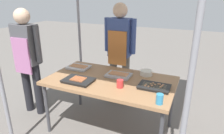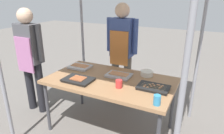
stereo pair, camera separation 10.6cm
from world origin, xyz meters
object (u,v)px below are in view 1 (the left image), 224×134
at_px(tray_pork_links, 119,75).
at_px(drink_cup_by_wok, 120,84).
at_px(stall_table, 110,83).
at_px(condiment_bowl, 146,73).
at_px(tray_grilled_sausages, 78,80).
at_px(tray_spring_rolls, 79,67).
at_px(tray_meat_skewers, 154,87).
at_px(customer_nearby, 27,55).
at_px(vendor_woman, 120,47).
at_px(drink_cup_near_edge, 160,99).

distance_m(tray_pork_links, drink_cup_by_wok, 0.33).
xyz_separation_m(stall_table, condiment_bowl, (0.38, 0.32, 0.09)).
xyz_separation_m(tray_grilled_sausages, tray_spring_rolls, (-0.25, 0.40, 0.00)).
bearing_deg(tray_meat_skewers, stall_table, 177.41).
distance_m(stall_table, tray_grilled_sausages, 0.41).
relative_size(stall_table, customer_nearby, 1.00).
distance_m(stall_table, vendor_woman, 0.82).
height_order(tray_grilled_sausages, tray_meat_skewers, tray_grilled_sausages).
relative_size(condiment_bowl, customer_nearby, 0.10).
distance_m(tray_grilled_sausages, tray_spring_rolls, 0.48).
distance_m(tray_pork_links, customer_nearby, 1.37).
distance_m(tray_meat_skewers, vendor_woman, 1.09).
distance_m(tray_grilled_sausages, drink_cup_by_wok, 0.53).
bearing_deg(vendor_woman, condiment_bowl, 142.65).
relative_size(tray_spring_rolls, drink_cup_by_wok, 3.34).
relative_size(tray_pork_links, drink_cup_by_wok, 3.44).
height_order(tray_meat_skewers, tray_pork_links, tray_pork_links).
bearing_deg(stall_table, condiment_bowl, 40.41).
relative_size(vendor_woman, customer_nearby, 1.04).
height_order(condiment_bowl, drink_cup_near_edge, drink_cup_near_edge).
height_order(tray_grilled_sausages, tray_pork_links, tray_pork_links).
distance_m(tray_meat_skewers, customer_nearby, 1.86).
xyz_separation_m(stall_table, tray_grilled_sausages, (-0.33, -0.23, 0.07)).
relative_size(tray_pork_links, tray_spring_rolls, 1.03).
bearing_deg(tray_grilled_sausages, tray_meat_skewers, 12.60).
distance_m(tray_spring_rolls, vendor_woman, 0.73).
bearing_deg(tray_meat_skewers, drink_cup_near_edge, -69.09).
height_order(tray_grilled_sausages, vendor_woman, vendor_woman).
bearing_deg(drink_cup_near_edge, tray_spring_rolls, 157.54).
relative_size(stall_table, drink_cup_near_edge, 15.19).
bearing_deg(tray_meat_skewers, vendor_woman, 133.89).
height_order(condiment_bowl, drink_cup_by_wok, drink_cup_by_wok).
xyz_separation_m(drink_cup_by_wok, customer_nearby, (-1.49, 0.09, 0.15)).
height_order(condiment_bowl, customer_nearby, customer_nearby).
xyz_separation_m(drink_cup_near_edge, drink_cup_by_wok, (-0.49, 0.18, -0.01)).
bearing_deg(vendor_woman, stall_table, 103.26).
bearing_deg(drink_cup_by_wok, drink_cup_near_edge, -20.49).
bearing_deg(vendor_woman, tray_pork_links, 110.90).
xyz_separation_m(tray_meat_skewers, tray_spring_rolls, (-1.15, 0.20, 0.00)).
bearing_deg(tray_spring_rolls, stall_table, -16.59).
height_order(tray_spring_rolls, vendor_woman, vendor_woman).
relative_size(drink_cup_by_wok, customer_nearby, 0.06).
bearing_deg(tray_grilled_sausages, tray_pork_links, 42.32).
height_order(tray_meat_skewers, condiment_bowl, condiment_bowl).
xyz_separation_m(tray_pork_links, condiment_bowl, (0.32, 0.19, 0.01)).
bearing_deg(drink_cup_by_wok, tray_meat_skewers, 21.38).
bearing_deg(tray_grilled_sausages, tray_spring_rolls, 122.41).
bearing_deg(stall_table, customer_nearby, -176.51).
distance_m(vendor_woman, customer_nearby, 1.38).
height_order(tray_meat_skewers, tray_spring_rolls, tray_spring_rolls).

